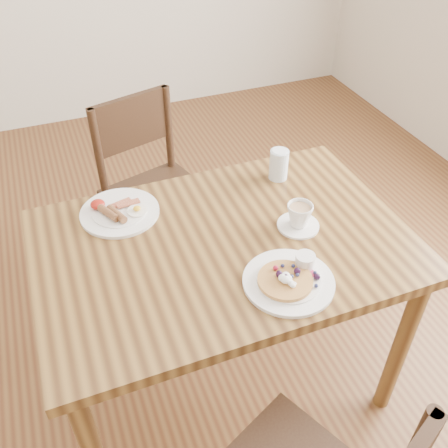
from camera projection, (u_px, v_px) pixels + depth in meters
name	position (u px, v px, depth m)	size (l,w,h in m)	color
ground	(224.00, 374.00, 2.08)	(5.00, 5.00, 0.00)	#522C17
dining_table	(224.00, 263.00, 1.67)	(1.20, 0.80, 0.75)	brown
chair_far	(153.00, 186.00, 2.28)	(0.52, 0.52, 0.88)	#312011
pancake_plate	(290.00, 279.00, 1.45)	(0.27, 0.27, 0.06)	white
breakfast_plate	(118.00, 211.00, 1.70)	(0.27, 0.27, 0.04)	white
teacup_saucer	(299.00, 217.00, 1.63)	(0.14, 0.14, 0.09)	white
water_glass	(279.00, 165.00, 1.84)	(0.07, 0.07, 0.12)	silver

